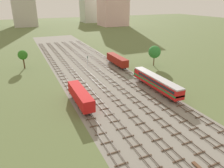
{
  "coord_description": "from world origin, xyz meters",
  "views": [
    {
      "loc": [
        -23.24,
        -10.16,
        24.4
      ],
      "look_at": [
        0.0,
        42.01,
        1.5
      ],
      "focal_mm": 34.27,
      "sensor_mm": 36.0,
      "label": 1
    }
  ],
  "objects_px": {
    "signal_post_nearest": "(88,60)",
    "freight_boxcar_right_mid": "(117,60)",
    "diesel_railcar_right_nearest": "(156,82)",
    "freight_boxcar_far_left_near": "(80,96)"
  },
  "relations": [
    {
      "from": "diesel_railcar_right_nearest",
      "to": "freight_boxcar_right_mid",
      "type": "xyz_separation_m",
      "value": [
        0.01,
        25.97,
        -0.15
      ]
    },
    {
      "from": "freight_boxcar_right_mid",
      "to": "signal_post_nearest",
      "type": "xyz_separation_m",
      "value": [
        -11.07,
        2.53,
        0.5
      ]
    },
    {
      "from": "freight_boxcar_right_mid",
      "to": "freight_boxcar_far_left_near",
      "type": "bearing_deg",
      "value": -130.54
    },
    {
      "from": "freight_boxcar_right_mid",
      "to": "diesel_railcar_right_nearest",
      "type": "bearing_deg",
      "value": -90.01
    },
    {
      "from": "freight_boxcar_right_mid",
      "to": "signal_post_nearest",
      "type": "distance_m",
      "value": 11.37
    },
    {
      "from": "signal_post_nearest",
      "to": "freight_boxcar_right_mid",
      "type": "bearing_deg",
      "value": -12.88
    },
    {
      "from": "freight_boxcar_far_left_near",
      "to": "signal_post_nearest",
      "type": "distance_m",
      "value": 30.49
    },
    {
      "from": "diesel_railcar_right_nearest",
      "to": "freight_boxcar_right_mid",
      "type": "bearing_deg",
      "value": 89.99
    },
    {
      "from": "freight_boxcar_far_left_near",
      "to": "signal_post_nearest",
      "type": "height_order",
      "value": "signal_post_nearest"
    },
    {
      "from": "freight_boxcar_far_left_near",
      "to": "signal_post_nearest",
      "type": "xyz_separation_m",
      "value": [
        11.06,
        28.4,
        0.5
      ]
    }
  ]
}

